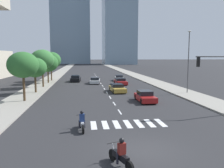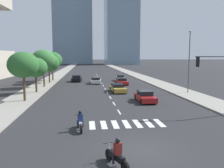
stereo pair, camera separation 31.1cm
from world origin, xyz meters
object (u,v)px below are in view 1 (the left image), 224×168
Objects in this scene: traffic_signal_near at (220,72)px; street_lamp_east at (188,58)px; street_tree_second at (35,68)px; motorcycle_lead at (121,155)px; street_tree_nearest at (23,65)px; sedan_silver_3 at (95,80)px; sedan_red_2 at (145,97)px; street_tree_fourth at (48,63)px; sedan_gold_0 at (117,88)px; sedan_white_5 at (119,78)px; street_tree_fifth at (51,60)px; motorcycle_trailing at (82,123)px; sedan_black_4 at (76,79)px; street_tree_third at (42,60)px; sedan_red_1 at (121,82)px.

street_lamp_east is at bearing -102.49° from traffic_signal_near.
motorcycle_lead is at bearing -69.93° from street_tree_second.
street_lamp_east reaches higher than street_tree_nearest.
motorcycle_lead is 0.42× the size of sedan_silver_3.
traffic_signal_near is at bearing 35.94° from sedan_red_2.
street_tree_fourth is at bearing -9.04° from motorcycle_lead.
street_tree_fourth is (-11.96, 12.50, 3.48)m from sedan_gold_0.
traffic_signal_near is (5.01, -6.81, 3.35)m from sedan_red_2.
street_tree_fifth is at bearing -89.83° from sedan_white_5.
motorcycle_trailing reaches higher than sedan_black_4.
sedan_red_2 is 0.48× the size of street_lamp_east.
motorcycle_trailing is 29.22m from sedan_silver_3.
sedan_white_5 is at bearing 32.78° from street_tree_third.
sedan_gold_0 is at bearing 27.49° from street_tree_nearest.
street_lamp_east is (7.01, -18.74, 4.58)m from sedan_white_5.
traffic_signal_near is 0.97× the size of street_tree_nearest.
traffic_signal_near is at bearing -151.39° from sedan_black_4.
sedan_red_1 is 10.74m from sedan_black_4.
sedan_red_2 is at bearing -155.26° from sedan_black_4.
sedan_gold_0 and sedan_red_1 have the same top height.
motorcycle_trailing is 18.31m from sedan_gold_0.
sedan_white_5 is 15.34m from street_tree_fifth.
sedan_white_5 is at bearing 166.52° from sedan_gold_0.
sedan_red_2 is at bearing -5.84° from street_tree_nearest.
motorcycle_lead is 6.10m from motorcycle_trailing.
traffic_signal_near is (5.25, -23.45, 3.37)m from sedan_red_1.
street_lamp_east is at bearing 9.31° from street_tree_nearest.
street_tree_second is at bearing -119.70° from sedan_red_2.
street_lamp_east is 22.09m from street_tree_nearest.
sedan_silver_3 is at bearing 131.49° from street_lamp_east.
sedan_black_4 is at bearing -159.29° from sedan_red_2.
sedan_red_2 reaches higher than sedan_silver_3.
street_tree_third is (-19.16, 21.05, 0.86)m from traffic_signal_near.
traffic_signal_near is (10.53, 8.88, 3.36)m from motorcycle_lead.
street_tree_second reaches higher than sedan_black_4.
sedan_silver_3 is 28.08m from traffic_signal_near.
street_lamp_east is (7.87, -11.63, 4.59)m from sedan_red_1.
street_tree_nearest is at bearing 169.89° from sedan_black_4.
street_tree_second reaches higher than motorcycle_lead.
street_tree_nearest is at bearing -28.84° from sedan_white_5.
sedan_red_1 is 0.74× the size of street_tree_fifth.
sedan_red_2 is at bearing -60.42° from street_tree_fifth.
motorcycle_lead is 41.71m from street_tree_fifth.
motorcycle_lead is 39.93m from sedan_white_5.
street_tree_third reaches higher than traffic_signal_near.
sedan_red_1 is at bearing -2.23° from sedan_white_5.
traffic_signal_near is at bearing -37.57° from street_tree_second.
motorcycle_trailing is 12.35m from sedan_red_2.
motorcycle_trailing is at bearing -37.21° from sedan_red_2.
sedan_silver_3 is 0.79× the size of street_tree_fifth.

